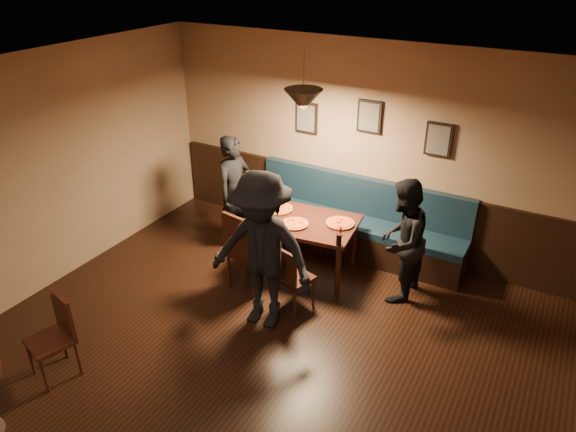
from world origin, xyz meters
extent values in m
plane|color=black|center=(0.00, 0.00, 0.00)|extent=(7.00, 7.00, 0.00)
plane|color=silver|center=(0.00, 0.00, 2.80)|extent=(7.00, 7.00, 0.00)
plane|color=#8C704F|center=(0.00, 3.50, 1.40)|extent=(6.00, 0.00, 6.00)
cube|color=black|center=(0.00, 3.47, 0.50)|extent=(5.88, 0.06, 1.00)
cube|color=black|center=(-0.90, 3.47, 1.70)|extent=(0.32, 0.04, 0.42)
cube|color=black|center=(0.00, 3.47, 1.85)|extent=(0.32, 0.04, 0.42)
cube|color=black|center=(0.90, 3.47, 1.70)|extent=(0.32, 0.04, 0.42)
cone|color=black|center=(-0.41, 2.44, 2.25)|extent=(0.44, 0.44, 0.25)
cube|color=#321D0D|center=(-0.41, 2.44, 0.37)|extent=(1.46, 1.04, 0.73)
imported|color=black|center=(-1.51, 2.58, 0.80)|extent=(0.46, 0.63, 1.60)
imported|color=black|center=(0.86, 2.51, 0.76)|extent=(0.62, 0.77, 1.52)
imported|color=black|center=(-0.29, 1.30, 0.91)|extent=(1.23, 0.76, 1.82)
cylinder|color=#C66A25|center=(-0.80, 2.54, 0.75)|extent=(0.48, 0.48, 0.04)
cylinder|color=orange|center=(-0.42, 2.28, 0.75)|extent=(0.44, 0.44, 0.04)
cylinder|color=gold|center=(0.05, 2.57, 0.75)|extent=(0.41, 0.41, 0.04)
cylinder|color=black|center=(0.24, 2.12, 0.80)|extent=(0.08, 0.08, 0.14)
cylinder|color=#880408|center=(0.16, 2.35, 0.79)|extent=(0.04, 0.04, 0.12)
cube|color=#1B681D|center=(-0.97, 2.74, 0.73)|extent=(0.18, 0.18, 0.01)
cube|color=#1E733C|center=(-0.92, 2.11, 0.73)|extent=(0.20, 0.20, 0.01)
cube|color=silver|center=(-0.45, 2.02, 0.73)|extent=(0.17, 0.04, 0.00)
camera|label=1|loc=(2.27, -2.69, 3.83)|focal=32.76mm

